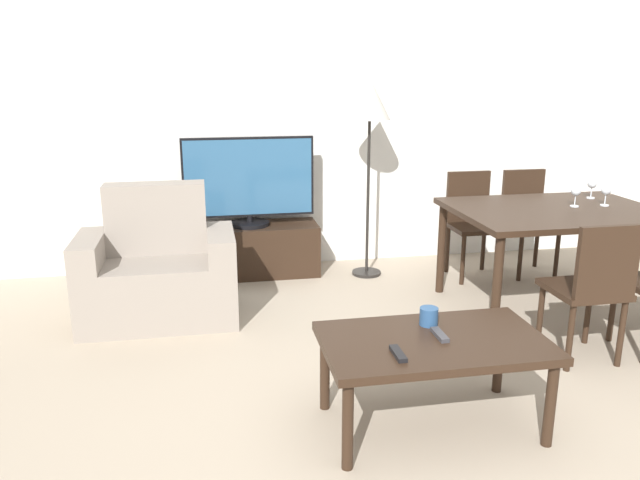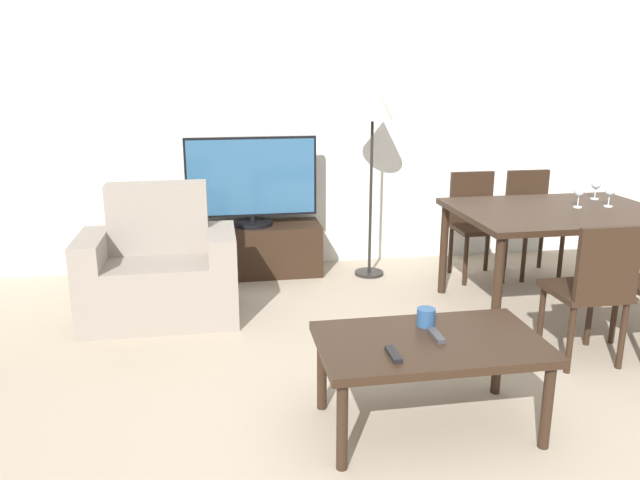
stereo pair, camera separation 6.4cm
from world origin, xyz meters
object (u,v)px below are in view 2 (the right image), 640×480
Objects in this scene: wine_glass_center at (579,193)px; wine_glass_right at (596,186)px; dining_table at (559,220)px; floor_lamp at (373,109)px; tv_stand at (254,250)px; remote_primary at (436,336)px; cup_white_near at (426,317)px; coffee_table at (430,350)px; wine_glass_left at (610,193)px; remote_secondary at (393,354)px; tv at (252,181)px; armchair at (160,272)px; dining_chair_far at (531,217)px; dining_chair_far_left at (475,219)px.

wine_glass_center is 0.37m from wine_glass_right.
dining_table is 1.63m from floor_lamp.
remote_primary is (0.70, -2.46, 0.26)m from tv_stand.
dining_table is (2.05, -1.16, 0.45)m from tv_stand.
cup_white_near is at bearing -141.68° from wine_glass_center.
tv_stand is 1.06× the size of coffee_table.
wine_glass_left reaches higher than dining_table.
remote_secondary is (0.45, -2.61, 0.26)m from tv_stand.
dining_table is (1.38, 1.31, 0.26)m from coffee_table.
armchair is at bearing -129.68° from tv.
armchair reaches higher than dining_chair_far.
wine_glass_left is at bearing 37.20° from coffee_table.
remote_primary is (0.03, 0.02, 0.06)m from coffee_table.
remote_primary is 1.03× the size of wine_glass_left.
dining_chair_far is 0.68m from wine_glass_right.
floor_lamp reaches higher than tv.
armchair is 7.12× the size of wine_glass_left.
armchair is at bearing 173.33° from dining_table.
floor_lamp is 2.32m from cup_white_near.
wine_glass_right is at bearing -19.56° from tv_stand.
wine_glass_right is at bearing 41.16° from coffee_table.
wine_glass_right is (2.49, -0.88, 0.63)m from tv_stand.
wine_glass_right reaches higher than dining_chair_far_left.
tv is at bearing 150.54° from dining_table.
dining_chair_far_left is at bearing 11.53° from armchair.
wine_glass_left is 0.23m from wine_glass_center.
wine_glass_right reaches higher than remote_secondary.
dining_chair_far reaches higher than coffee_table.
floor_lamp is at bearing 169.73° from dining_chair_far_left.
remote_primary is (-0.25, -2.28, -0.90)m from floor_lamp.
dining_chair_far_left is 5.86× the size of wine_glass_center.
cup_white_near is at bearing -128.88° from dining_chair_far.
wine_glass_center reaches higher than dining_chair_far.
wine_glass_center is at bearing -5.63° from armchair.
wine_glass_center is (2.20, -1.12, 0.05)m from tv.
tv_stand is 2.40m from dining_table.
remote_primary is at bearing -88.90° from cup_white_near.
dining_chair_far and dining_chair_far_left have the same top height.
cup_white_near reaches higher than remote_primary.
coffee_table is 1.23× the size of dining_chair_far_left.
floor_lamp is (1.65, 0.66, 1.04)m from armchair.
remote_secondary is at bearing -80.31° from tv_stand.
remote_secondary is at bearing -147.61° from coffee_table.
dining_chair_far_left is 2.40m from remote_primary.
dining_table is at bearing -6.67° from armchair.
wine_glass_right is at bearing 40.26° from wine_glass_center.
tv_stand is 2.66m from remote_secondary.
armchair is 1.18m from tv.
cup_white_near is (1.39, -1.47, 0.17)m from armchair.
dining_table is 9.43× the size of remote_secondary.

